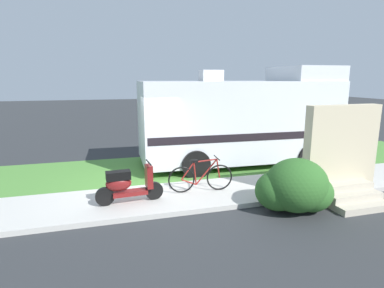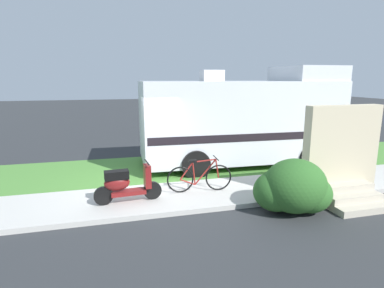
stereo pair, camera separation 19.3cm
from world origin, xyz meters
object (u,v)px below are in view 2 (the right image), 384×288
object	(u,v)px
bicycle	(200,177)
pickup_truck_near	(273,119)
scooter	(125,184)
bottle_green	(340,178)
bottle_spare	(315,182)
motorhome_rv	(242,119)

from	to	relation	value
bicycle	pickup_truck_near	distance (m)	8.92
scooter	bicycle	distance (m)	1.93
bicycle	bottle_green	world-z (taller)	bicycle
pickup_truck_near	bottle_spare	xyz separation A→B (m)	(-2.58, -7.10, -0.78)
bottle_green	motorhome_rv	bearing A→B (deg)	122.47
motorhome_rv	bicycle	xyz separation A→B (m)	(-2.29, -2.57, -1.14)
pickup_truck_near	bottle_green	xyz separation A→B (m)	(-1.72, -7.02, -0.76)
bicycle	pickup_truck_near	xyz separation A→B (m)	(5.82, 6.73, 0.49)
motorhome_rv	pickup_truck_near	size ratio (longest dim) A/B	1.28
pickup_truck_near	bicycle	bearing A→B (deg)	-130.84
bicycle	bottle_spare	world-z (taller)	bicycle
bottle_spare	scooter	bearing A→B (deg)	178.76
bicycle	pickup_truck_near	world-z (taller)	pickup_truck_near
scooter	bottle_spare	world-z (taller)	scooter
motorhome_rv	bottle_green	world-z (taller)	motorhome_rv
motorhome_rv	bicycle	size ratio (longest dim) A/B	4.00
motorhome_rv	bottle_spare	world-z (taller)	motorhome_rv
pickup_truck_near	scooter	bearing A→B (deg)	-137.88
scooter	bicycle	xyz separation A→B (m)	(1.91, 0.26, -0.07)
bicycle	bottle_spare	size ratio (longest dim) A/B	7.24
scooter	bottle_spare	bearing A→B (deg)	-1.24
pickup_truck_near	bottle_green	size ratio (longest dim) A/B	18.03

